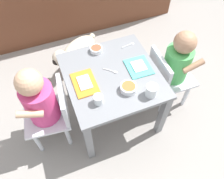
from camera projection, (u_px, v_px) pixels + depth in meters
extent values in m
plane|color=gray|center=(112.00, 112.00, 1.77)|extent=(7.00, 7.00, 0.00)
cube|color=slate|center=(112.00, 76.00, 1.41)|extent=(0.58, 0.60, 0.03)
cube|color=slate|center=(89.00, 142.00, 1.39)|extent=(0.04, 0.04, 0.43)
cube|color=slate|center=(163.00, 115.00, 1.50)|extent=(0.04, 0.04, 0.43)
cube|color=slate|center=(67.00, 79.00, 1.68)|extent=(0.04, 0.04, 0.43)
cube|color=slate|center=(130.00, 61.00, 1.80)|extent=(0.04, 0.04, 0.43)
cube|color=silver|center=(47.00, 115.00, 1.44)|extent=(0.31, 0.31, 0.02)
cube|color=silver|center=(63.00, 101.00, 1.36)|extent=(0.06, 0.27, 0.22)
cylinder|color=#D83F7F|center=(41.00, 103.00, 1.32)|extent=(0.19, 0.19, 0.27)
sphere|color=tan|center=(29.00, 82.00, 1.16)|extent=(0.15, 0.15, 0.15)
cylinder|color=silver|center=(36.00, 116.00, 1.59)|extent=(0.03, 0.03, 0.26)
cylinder|color=silver|center=(38.00, 142.00, 1.48)|extent=(0.03, 0.03, 0.26)
cylinder|color=silver|center=(64.00, 110.00, 1.62)|extent=(0.03, 0.03, 0.26)
cylinder|color=silver|center=(68.00, 135.00, 1.51)|extent=(0.03, 0.03, 0.26)
cylinder|color=tan|center=(28.00, 84.00, 1.32)|extent=(0.15, 0.06, 0.09)
cylinder|color=tan|center=(30.00, 114.00, 1.20)|extent=(0.15, 0.06, 0.09)
cube|color=silver|center=(172.00, 76.00, 1.63)|extent=(0.29, 0.29, 0.02)
cube|color=silver|center=(159.00, 70.00, 1.51)|extent=(0.03, 0.27, 0.22)
cylinder|color=#4CB259|center=(177.00, 64.00, 1.52)|extent=(0.18, 0.18, 0.25)
sphere|color=#A87A5B|center=(185.00, 42.00, 1.37)|extent=(0.14, 0.14, 0.14)
cylinder|color=silver|center=(186.00, 94.00, 1.71)|extent=(0.03, 0.03, 0.26)
cylinder|color=silver|center=(173.00, 75.00, 1.82)|extent=(0.03, 0.03, 0.26)
cylinder|color=silver|center=(163.00, 102.00, 1.67)|extent=(0.03, 0.03, 0.26)
cylinder|color=silver|center=(151.00, 82.00, 1.78)|extent=(0.03, 0.03, 0.26)
cylinder|color=#A87A5B|center=(193.00, 66.00, 1.43)|extent=(0.15, 0.04, 0.09)
cylinder|color=#A87A5B|center=(178.00, 46.00, 1.54)|extent=(0.15, 0.04, 0.09)
ellipsoid|color=beige|center=(79.00, 49.00, 1.91)|extent=(0.38, 0.30, 0.18)
sphere|color=beige|center=(60.00, 58.00, 1.78)|extent=(0.13, 0.13, 0.13)
sphere|color=black|center=(56.00, 62.00, 1.77)|extent=(0.06, 0.06, 0.06)
torus|color=green|center=(64.00, 57.00, 1.81)|extent=(0.08, 0.11, 0.11)
sphere|color=beige|center=(92.00, 36.00, 1.95)|extent=(0.05, 0.05, 0.05)
cylinder|color=beige|center=(69.00, 63.00, 1.99)|extent=(0.04, 0.04, 0.12)
cylinder|color=beige|center=(77.00, 69.00, 1.96)|extent=(0.04, 0.04, 0.12)
cylinder|color=beige|center=(85.00, 52.00, 2.08)|extent=(0.04, 0.04, 0.12)
cylinder|color=beige|center=(92.00, 57.00, 2.04)|extent=(0.04, 0.04, 0.12)
cube|color=orange|center=(85.00, 83.00, 1.35)|extent=(0.14, 0.20, 0.01)
cube|color=white|center=(85.00, 82.00, 1.34)|extent=(0.08, 0.11, 0.01)
cube|color=#4CC6BC|center=(139.00, 67.00, 1.43)|extent=(0.16, 0.18, 0.01)
cube|color=white|center=(139.00, 66.00, 1.42)|extent=(0.09, 0.10, 0.01)
cylinder|color=white|center=(152.00, 91.00, 1.28)|extent=(0.07, 0.07, 0.07)
cylinder|color=silver|center=(151.00, 92.00, 1.29)|extent=(0.06, 0.06, 0.04)
cylinder|color=white|center=(98.00, 99.00, 1.25)|extent=(0.06, 0.06, 0.06)
cylinder|color=silver|center=(99.00, 101.00, 1.26)|extent=(0.05, 0.05, 0.03)
cylinder|color=white|center=(96.00, 49.00, 1.51)|extent=(0.09, 0.09, 0.03)
cylinder|color=#D84C33|center=(96.00, 48.00, 1.50)|extent=(0.07, 0.07, 0.01)
cylinder|color=white|center=(128.00, 88.00, 1.31)|extent=(0.10, 0.10, 0.04)
cylinder|color=#B26633|center=(129.00, 86.00, 1.30)|extent=(0.08, 0.08, 0.01)
cylinder|color=silver|center=(108.00, 70.00, 1.41)|extent=(0.06, 0.06, 0.01)
ellipsoid|color=silver|center=(115.00, 72.00, 1.40)|extent=(0.03, 0.03, 0.01)
cylinder|color=silver|center=(126.00, 46.00, 1.55)|extent=(0.08, 0.02, 0.01)
ellipsoid|color=silver|center=(132.00, 44.00, 1.56)|extent=(0.03, 0.02, 0.01)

